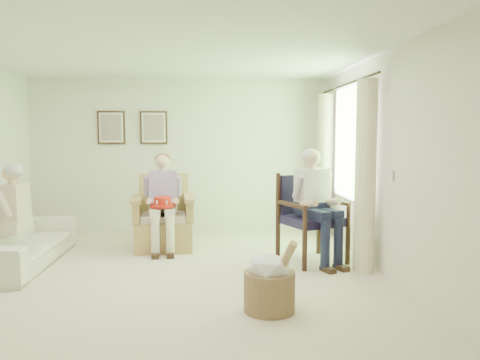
{
  "coord_description": "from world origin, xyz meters",
  "views": [
    {
      "loc": [
        0.44,
        -5.24,
        1.63
      ],
      "look_at": [
        0.88,
        0.98,
        1.05
      ],
      "focal_mm": 35.0,
      "sensor_mm": 36.0,
      "label": 1
    }
  ],
  "objects_px": {
    "wood_armchair": "(311,214)",
    "person_wicker": "(163,195)",
    "person_sofa": "(9,211)",
    "hatbox": "(270,282)",
    "wicker_armchair": "(164,225)",
    "red_hat": "(163,203)",
    "sofa": "(20,240)",
    "person_dark": "(314,197)"
  },
  "relations": [
    {
      "from": "red_hat",
      "to": "hatbox",
      "type": "relative_size",
      "value": 0.47
    },
    {
      "from": "hatbox",
      "to": "person_dark",
      "type": "bearing_deg",
      "value": 63.93
    },
    {
      "from": "person_sofa",
      "to": "hatbox",
      "type": "distance_m",
      "value": 3.37
    },
    {
      "from": "wood_armchair",
      "to": "person_sofa",
      "type": "bearing_deg",
      "value": 161.0
    },
    {
      "from": "wicker_armchair",
      "to": "wood_armchair",
      "type": "distance_m",
      "value": 2.17
    },
    {
      "from": "person_wicker",
      "to": "person_sofa",
      "type": "distance_m",
      "value": 1.97
    },
    {
      "from": "wicker_armchair",
      "to": "wood_armchair",
      "type": "xyz_separation_m",
      "value": [
        2.0,
        -0.79,
        0.27
      ]
    },
    {
      "from": "hatbox",
      "to": "person_wicker",
      "type": "bearing_deg",
      "value": 116.48
    },
    {
      "from": "sofa",
      "to": "person_wicker",
      "type": "relative_size",
      "value": 1.58
    },
    {
      "from": "sofa",
      "to": "hatbox",
      "type": "distance_m",
      "value": 3.47
    },
    {
      "from": "sofa",
      "to": "person_sofa",
      "type": "relative_size",
      "value": 1.68
    },
    {
      "from": "person_dark",
      "to": "red_hat",
      "type": "bearing_deg",
      "value": 139.39
    },
    {
      "from": "person_wicker",
      "to": "person_dark",
      "type": "distance_m",
      "value": 2.17
    },
    {
      "from": "person_sofa",
      "to": "hatbox",
      "type": "bearing_deg",
      "value": 63.49
    },
    {
      "from": "person_sofa",
      "to": "person_dark",
      "type": "bearing_deg",
      "value": 91.84
    },
    {
      "from": "wood_armchair",
      "to": "person_sofa",
      "type": "height_order",
      "value": "person_sofa"
    },
    {
      "from": "person_wicker",
      "to": "person_dark",
      "type": "relative_size",
      "value": 0.95
    },
    {
      "from": "wicker_armchair",
      "to": "red_hat",
      "type": "relative_size",
      "value": 3.2
    },
    {
      "from": "person_wicker",
      "to": "person_dark",
      "type": "bearing_deg",
      "value": -26.74
    },
    {
      "from": "sofa",
      "to": "person_wicker",
      "type": "height_order",
      "value": "person_wicker"
    },
    {
      "from": "wicker_armchair",
      "to": "red_hat",
      "type": "distance_m",
      "value": 0.51
    },
    {
      "from": "sofa",
      "to": "person_sofa",
      "type": "xyz_separation_m",
      "value": [
        0.0,
        -0.28,
        0.42
      ]
    },
    {
      "from": "person_dark",
      "to": "person_sofa",
      "type": "distance_m",
      "value": 3.75
    },
    {
      "from": "wicker_armchair",
      "to": "person_wicker",
      "type": "height_order",
      "value": "person_wicker"
    },
    {
      "from": "sofa",
      "to": "person_wicker",
      "type": "bearing_deg",
      "value": -70.31
    },
    {
      "from": "wood_armchair",
      "to": "sofa",
      "type": "height_order",
      "value": "wood_armchair"
    },
    {
      "from": "sofa",
      "to": "hatbox",
      "type": "height_order",
      "value": "hatbox"
    },
    {
      "from": "wood_armchair",
      "to": "red_hat",
      "type": "height_order",
      "value": "wood_armchair"
    },
    {
      "from": "wood_armchair",
      "to": "person_wicker",
      "type": "distance_m",
      "value": 2.11
    },
    {
      "from": "wood_armchair",
      "to": "person_sofa",
      "type": "xyz_separation_m",
      "value": [
        -3.75,
        -0.25,
        0.12
      ]
    },
    {
      "from": "wicker_armchair",
      "to": "person_sofa",
      "type": "relative_size",
      "value": 0.84
    },
    {
      "from": "wicker_armchair",
      "to": "sofa",
      "type": "relative_size",
      "value": 0.5
    },
    {
      "from": "wood_armchair",
      "to": "wicker_armchair",
      "type": "bearing_deg",
      "value": 135.43
    },
    {
      "from": "sofa",
      "to": "person_dark",
      "type": "distance_m",
      "value": 3.79
    },
    {
      "from": "wood_armchair",
      "to": "person_sofa",
      "type": "distance_m",
      "value": 3.76
    },
    {
      "from": "wicker_armchair",
      "to": "sofa",
      "type": "bearing_deg",
      "value": -160.31
    },
    {
      "from": "person_dark",
      "to": "person_sofa",
      "type": "relative_size",
      "value": 1.13
    },
    {
      "from": "person_dark",
      "to": "person_sofa",
      "type": "height_order",
      "value": "person_dark"
    },
    {
      "from": "hatbox",
      "to": "sofa",
      "type": "bearing_deg",
      "value": 148.62
    },
    {
      "from": "wood_armchair",
      "to": "red_hat",
      "type": "distance_m",
      "value": 2.03
    },
    {
      "from": "wicker_armchair",
      "to": "wood_armchair",
      "type": "relative_size",
      "value": 0.96
    },
    {
      "from": "person_wicker",
      "to": "red_hat",
      "type": "distance_m",
      "value": 0.22
    }
  ]
}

